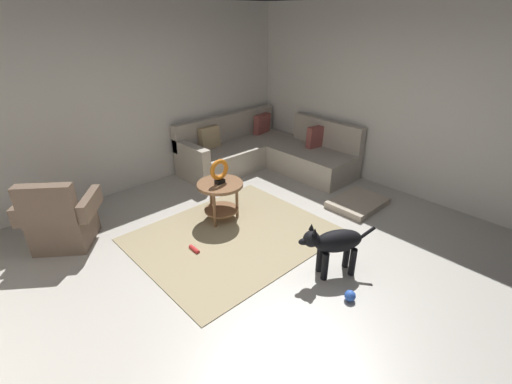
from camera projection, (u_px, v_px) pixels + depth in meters
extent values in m
cube|color=#B7B2A8|center=(263.00, 270.00, 3.98)|extent=(6.00, 6.00, 0.10)
cube|color=silver|center=(125.00, 101.00, 5.28)|extent=(6.00, 0.12, 2.70)
cube|color=silver|center=(411.00, 103.00, 5.15)|extent=(0.12, 6.00, 2.70)
cube|color=tan|center=(233.00, 236.00, 4.50)|extent=(2.30, 1.90, 0.01)
cube|color=#B2A899|center=(240.00, 155.00, 6.49)|extent=(2.20, 0.85, 0.42)
cube|color=#B2A899|center=(227.00, 127.00, 6.53)|extent=(2.20, 0.14, 0.46)
cube|color=#B2A899|center=(312.00, 162.00, 6.17)|extent=(0.85, 1.40, 0.42)
cube|color=#B2A899|center=(327.00, 133.00, 6.19)|extent=(0.14, 1.40, 0.46)
cube|color=#B2A899|center=(191.00, 151.00, 5.73)|extent=(0.16, 0.85, 0.22)
cube|color=#994C47|center=(262.00, 124.00, 6.92)|extent=(0.40, 0.21, 0.39)
cube|color=tan|center=(209.00, 138.00, 6.15)|extent=(0.39, 0.18, 0.39)
cube|color=#994C47|center=(317.00, 137.00, 6.19)|extent=(0.40, 0.19, 0.38)
cube|color=brown|center=(65.00, 228.00, 4.30)|extent=(0.84, 0.84, 0.40)
cube|color=brown|center=(47.00, 206.00, 3.88)|extent=(0.56, 0.48, 0.48)
cube|color=brown|center=(27.00, 207.00, 4.13)|extent=(0.44, 0.54, 0.22)
cube|color=brown|center=(90.00, 204.00, 4.19)|extent=(0.44, 0.54, 0.22)
cylinder|color=brown|center=(220.00, 184.00, 4.64)|extent=(0.60, 0.60, 0.04)
cylinder|color=brown|center=(221.00, 209.00, 4.81)|extent=(0.45, 0.45, 0.02)
cylinder|color=brown|center=(211.00, 197.00, 4.90)|extent=(0.04, 0.04, 0.50)
cylinder|color=brown|center=(215.00, 211.00, 4.58)|extent=(0.04, 0.04, 0.50)
cylinder|color=brown|center=(237.00, 201.00, 4.81)|extent=(0.04, 0.04, 0.50)
cube|color=black|center=(220.00, 181.00, 4.62)|extent=(0.12, 0.08, 0.05)
torus|color=orange|center=(219.00, 170.00, 4.55)|extent=(0.28, 0.06, 0.28)
cube|color=#B2A38E|center=(358.00, 203.00, 5.20)|extent=(0.80, 0.60, 0.09)
cylinder|color=black|center=(325.00, 266.00, 3.71)|extent=(0.07, 0.07, 0.32)
cylinder|color=black|center=(320.00, 258.00, 3.83)|extent=(0.07, 0.07, 0.32)
cylinder|color=black|center=(353.00, 262.00, 3.78)|extent=(0.07, 0.07, 0.32)
cylinder|color=black|center=(346.00, 254.00, 3.90)|extent=(0.07, 0.07, 0.32)
ellipsoid|color=black|center=(338.00, 241.00, 3.70)|extent=(0.56, 0.45, 0.24)
sphere|color=black|center=(311.00, 239.00, 3.60)|extent=(0.17, 0.17, 0.17)
ellipsoid|color=black|center=(304.00, 242.00, 3.59)|extent=(0.14, 0.12, 0.07)
cone|color=black|center=(315.00, 231.00, 3.51)|extent=(0.06, 0.06, 0.07)
cone|color=black|center=(312.00, 227.00, 3.59)|extent=(0.06, 0.06, 0.07)
cylinder|color=black|center=(366.00, 234.00, 3.74)|extent=(0.19, 0.13, 0.16)
sphere|color=blue|center=(350.00, 296.00, 3.47)|extent=(0.11, 0.11, 0.11)
cylinder|color=red|center=(194.00, 249.00, 4.21)|extent=(0.05, 0.17, 0.05)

